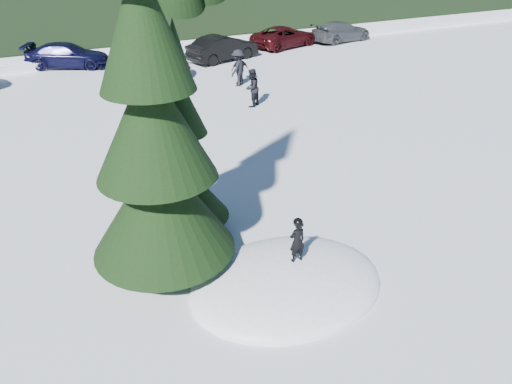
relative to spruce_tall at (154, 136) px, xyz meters
name	(u,v)px	position (x,y,z in m)	size (l,w,h in m)	color
ground	(287,285)	(2.20, -1.80, -3.32)	(200.00, 200.00, 0.00)	white
snow_mound	(287,285)	(2.20, -1.80, -3.32)	(4.48, 3.52, 0.96)	white
spruce_tall	(154,136)	(0.00, 0.00, 0.00)	(3.20, 3.20, 8.60)	black
spruce_short	(182,156)	(1.00, 1.40, -1.22)	(2.20, 2.20, 5.37)	black
child_skier	(297,241)	(2.51, -1.65, -2.33)	(0.37, 0.25, 1.03)	black
adult_0	(252,88)	(6.89, 9.69, -2.49)	(0.80, 0.63, 1.65)	black
adult_1	(240,70)	(7.84, 12.97, -2.57)	(0.88, 0.37, 1.51)	black
adult_2	(238,68)	(7.68, 12.85, -2.43)	(1.14, 0.66, 1.77)	black
car_3	(68,55)	(0.65, 20.30, -2.66)	(1.85, 4.55, 1.32)	black
car_4	(151,64)	(4.21, 16.15, -2.62)	(1.65, 4.09, 1.39)	gray
car_5	(223,48)	(9.02, 17.96, -2.60)	(1.53, 4.38, 1.44)	black
car_6	(284,36)	(14.04, 19.60, -2.67)	(2.16, 4.69, 1.30)	black
car_7	(341,31)	(18.33, 19.38, -2.66)	(1.84, 4.52, 1.31)	#45484C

